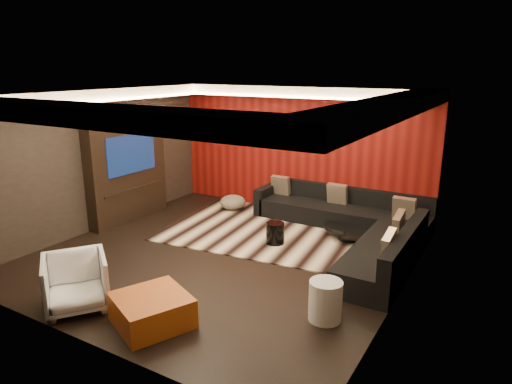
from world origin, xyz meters
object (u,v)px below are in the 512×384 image
Objects in this scene: drum_stool at (275,233)px; armchair at (76,283)px; coffee_table at (350,234)px; orange_ottoman at (152,310)px; white_side_table at (325,301)px; sectional_sofa at (355,227)px.

drum_stool is 3.63m from armchair.
orange_ottoman reaches higher than coffee_table.
armchair reaches higher than orange_ottoman.
white_side_table reaches higher than coffee_table.
drum_stool is 0.11× the size of sectional_sofa.
armchair is 0.23× the size of sectional_sofa.
armchair is at bearing -119.28° from sectional_sofa.
drum_stool reaches higher than orange_ottoman.
white_side_table is 0.15× the size of sectional_sofa.
drum_stool reaches higher than coffee_table.
white_side_table is 0.62× the size of orange_ottoman.
white_side_table is at bearing -47.79° from drum_stool.
orange_ottoman is 1.05× the size of armchair.
drum_stool is at bearing 132.21° from white_side_table.
drum_stool is 1.54m from sectional_sofa.
armchair is at bearing -118.82° from coffee_table.
orange_ottoman is (-0.08, -3.19, -0.03)m from drum_stool.
white_side_table is 2.99m from sectional_sofa.
coffee_table is at bearing 38.69° from drum_stool.
drum_stool is at bearing -141.31° from coffee_table.
drum_stool is (-1.12, -0.90, 0.10)m from coffee_table.
orange_ottoman is at bearing -106.42° from coffee_table.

